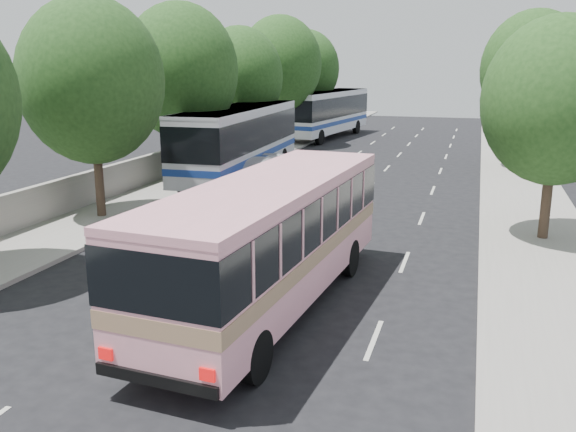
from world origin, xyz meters
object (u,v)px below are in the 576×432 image
at_px(white_pickup, 253,175).
at_px(tour_coach_rear, 327,110).
at_px(pink_bus, 271,230).
at_px(pink_taxi, 285,195).
at_px(tour_coach_front, 239,136).

bearing_deg(white_pickup, tour_coach_rear, 90.77).
distance_m(pink_bus, white_pickup, 15.32).
bearing_deg(white_pickup, pink_taxi, -55.11).
bearing_deg(tour_coach_rear, pink_taxi, -72.14).
relative_size(white_pickup, tour_coach_front, 0.41).
bearing_deg(tour_coach_front, white_pickup, -59.57).
xyz_separation_m(tour_coach_front, tour_coach_rear, (-0.00, 20.20, -0.00)).
height_order(tour_coach_front, tour_coach_rear, tour_coach_front).
bearing_deg(pink_bus, tour_coach_rear, 105.80).
distance_m(pink_taxi, white_pickup, 4.57).
bearing_deg(white_pickup, tour_coach_front, 119.02).
distance_m(white_pickup, tour_coach_front, 3.69).
bearing_deg(pink_taxi, tour_coach_front, 132.94).
distance_m(tour_coach_front, tour_coach_rear, 20.20).
height_order(white_pickup, tour_coach_rear, tour_coach_rear).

